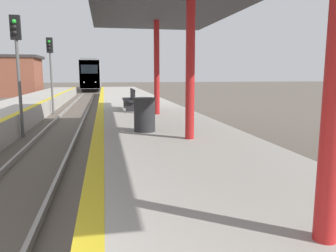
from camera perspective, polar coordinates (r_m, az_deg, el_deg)
The scene contains 5 objects.
train at distance 53.88m, azimuth -13.11°, elevation 8.65°, with size 2.69×18.16×4.60m.
signal_mid at distance 13.97m, azimuth -24.80°, elevation 11.38°, with size 0.36×0.31×4.66m.
signal_far at distance 21.57m, azimuth -19.79°, elevation 10.56°, with size 0.36×0.31×4.66m.
trash_bin at distance 9.01m, azimuth -4.11°, elevation 1.99°, with size 0.61×0.61×0.93m.
bench at distance 14.61m, azimuth -6.64°, elevation 4.76°, with size 0.44×1.88×0.92m.
Camera 1 is at (1.84, -1.54, 2.47)m, focal length 35.00 mm.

